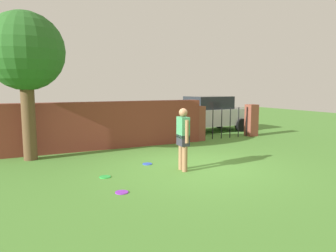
{
  "coord_description": "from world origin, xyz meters",
  "views": [
    {
      "loc": [
        -4.27,
        -7.04,
        2.14
      ],
      "look_at": [
        -0.24,
        1.22,
        1.0
      ],
      "focal_mm": 33.17,
      "sensor_mm": 36.0,
      "label": 1
    }
  ],
  "objects_px": {
    "person": "(183,136)",
    "frisbee_green": "(105,177)",
    "tree": "(25,53)",
    "car": "(208,114)",
    "frisbee_purple": "(122,192)",
    "frisbee_blue": "(147,164)"
  },
  "relations": [
    {
      "from": "tree",
      "to": "car",
      "type": "xyz_separation_m",
      "value": [
        8.12,
        2.76,
        -2.26
      ]
    },
    {
      "from": "tree",
      "to": "person",
      "type": "bearing_deg",
      "value": -41.22
    },
    {
      "from": "person",
      "to": "frisbee_green",
      "type": "xyz_separation_m",
      "value": [
        -1.98,
        0.28,
        -0.89
      ]
    },
    {
      "from": "frisbee_green",
      "to": "frisbee_blue",
      "type": "bearing_deg",
      "value": 27.83
    },
    {
      "from": "frisbee_green",
      "to": "tree",
      "type": "bearing_deg",
      "value": 118.56
    },
    {
      "from": "car",
      "to": "frisbee_blue",
      "type": "distance_m",
      "value": 7.13
    },
    {
      "from": "person",
      "to": "frisbee_green",
      "type": "distance_m",
      "value": 2.19
    },
    {
      "from": "car",
      "to": "frisbee_purple",
      "type": "distance_m",
      "value": 9.49
    },
    {
      "from": "frisbee_purple",
      "to": "frisbee_blue",
      "type": "distance_m",
      "value": 2.41
    },
    {
      "from": "frisbee_green",
      "to": "frisbee_purple",
      "type": "height_order",
      "value": "same"
    },
    {
      "from": "person",
      "to": "frisbee_green",
      "type": "height_order",
      "value": "person"
    },
    {
      "from": "car",
      "to": "frisbee_green",
      "type": "height_order",
      "value": "car"
    },
    {
      "from": "tree",
      "to": "frisbee_green",
      "type": "bearing_deg",
      "value": -61.44
    },
    {
      "from": "frisbee_green",
      "to": "frisbee_blue",
      "type": "distance_m",
      "value": 1.58
    },
    {
      "from": "frisbee_blue",
      "to": "tree",
      "type": "bearing_deg",
      "value": 144.88
    },
    {
      "from": "person",
      "to": "car",
      "type": "distance_m",
      "value": 7.43
    },
    {
      "from": "frisbee_green",
      "to": "frisbee_blue",
      "type": "xyz_separation_m",
      "value": [
        1.4,
        0.74,
        0.0
      ]
    },
    {
      "from": "frisbee_blue",
      "to": "person",
      "type": "bearing_deg",
      "value": -60.14
    },
    {
      "from": "tree",
      "to": "frisbee_blue",
      "type": "distance_m",
      "value": 4.73
    },
    {
      "from": "person",
      "to": "frisbee_blue",
      "type": "distance_m",
      "value": 1.47
    },
    {
      "from": "tree",
      "to": "car",
      "type": "bearing_deg",
      "value": 18.77
    },
    {
      "from": "car",
      "to": "frisbee_green",
      "type": "distance_m",
      "value": 8.66
    }
  ]
}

